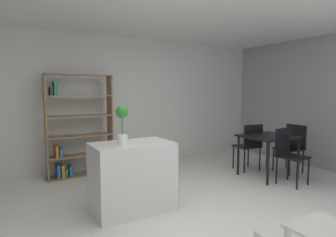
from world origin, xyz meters
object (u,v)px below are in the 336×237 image
at_px(dining_chair_far, 250,143).
at_px(dining_chair_near, 288,151).
at_px(dining_table, 268,140).
at_px(dining_chair_window_side, 292,144).
at_px(kitchen_island, 132,177).
at_px(potted_plant_on_island, 122,122).
at_px(open_bookshelf, 75,130).

relative_size(dining_chair_far, dining_chair_near, 0.99).
bearing_deg(dining_chair_near, dining_table, 80.65).
bearing_deg(dining_chair_window_side, kitchen_island, -83.14).
height_order(kitchen_island, potted_plant_on_island, potted_plant_on_island).
xyz_separation_m(dining_table, dining_chair_window_side, (0.67, -0.01, -0.12)).
relative_size(kitchen_island, dining_table, 1.14).
bearing_deg(open_bookshelf, dining_chair_far, -24.00).
bearing_deg(kitchen_island, dining_table, 2.96).
distance_m(dining_table, dining_chair_window_side, 0.68).
distance_m(open_bookshelf, dining_chair_window_side, 4.15).
xyz_separation_m(dining_chair_near, dining_chair_window_side, (0.68, 0.42, -0.01)).
bearing_deg(potted_plant_on_island, dining_table, 4.08).
distance_m(potted_plant_on_island, dining_table, 2.95).
xyz_separation_m(potted_plant_on_island, open_bookshelf, (-0.16, 2.00, -0.33)).
bearing_deg(dining_table, kitchen_island, -177.04).
height_order(open_bookshelf, dining_chair_window_side, open_bookshelf).
bearing_deg(dining_chair_near, dining_chair_window_side, 24.24).
xyz_separation_m(open_bookshelf, dining_chair_near, (3.04, -2.22, -0.30)).
xyz_separation_m(kitchen_island, dining_table, (2.75, 0.14, 0.22)).
relative_size(dining_table, dining_chair_near, 0.96).
height_order(potted_plant_on_island, open_bookshelf, open_bookshelf).
distance_m(kitchen_island, potted_plant_on_island, 0.76).
distance_m(kitchen_island, dining_chair_window_side, 3.42).
bearing_deg(dining_chair_far, open_bookshelf, -17.58).
distance_m(kitchen_island, dining_chair_near, 2.75).
relative_size(open_bookshelf, dining_chair_window_side, 2.03).
distance_m(open_bookshelf, dining_chair_far, 3.35).
relative_size(open_bookshelf, dining_chair_near, 1.99).
xyz_separation_m(kitchen_island, open_bookshelf, (-0.31, 1.93, 0.41)).
xyz_separation_m(open_bookshelf, dining_chair_window_side, (3.73, -1.80, -0.31)).
relative_size(kitchen_island, dining_chair_window_side, 1.12).
bearing_deg(open_bookshelf, dining_table, -30.39).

